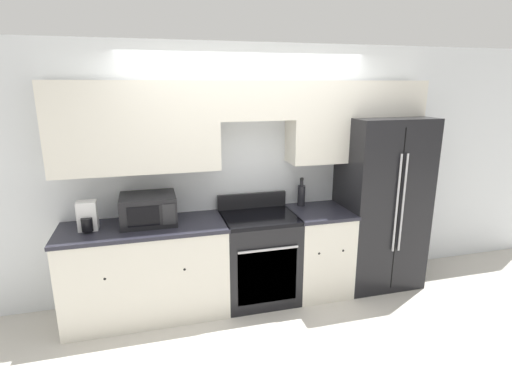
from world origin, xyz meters
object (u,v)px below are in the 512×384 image
(refrigerator, at_px, (378,202))
(microwave, at_px, (148,209))
(oven_range, at_px, (259,257))
(bottle, at_px, (301,195))

(refrigerator, relative_size, microwave, 3.66)
(oven_range, distance_m, refrigerator, 1.47)
(refrigerator, height_order, bottle, refrigerator)
(microwave, bearing_deg, oven_range, -3.57)
(refrigerator, distance_m, bottle, 0.87)
(oven_range, relative_size, microwave, 2.11)
(microwave, distance_m, bottle, 1.61)
(microwave, bearing_deg, refrigerator, -0.09)
(oven_range, height_order, refrigerator, refrigerator)
(bottle, bearing_deg, oven_range, -158.28)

